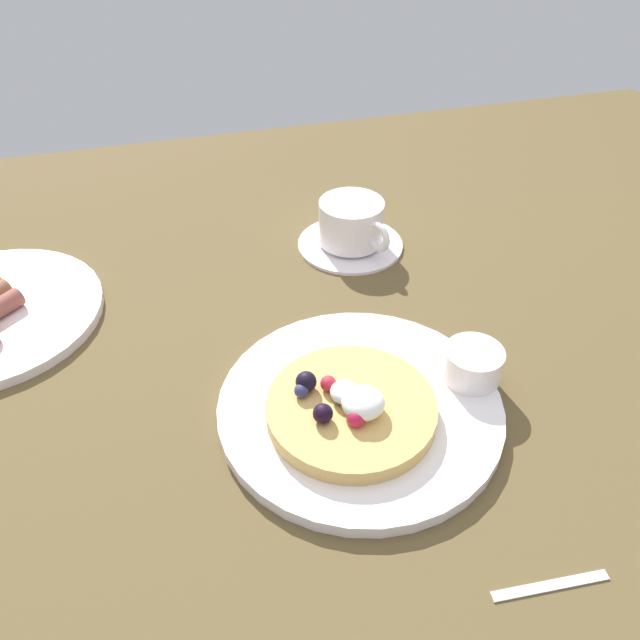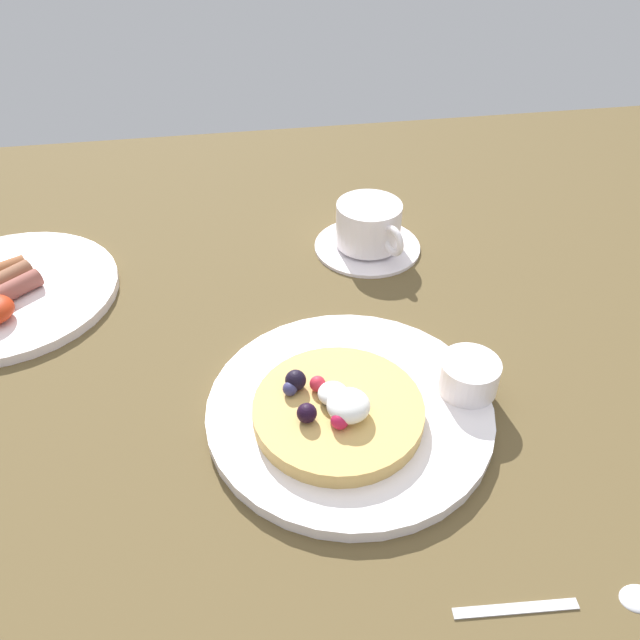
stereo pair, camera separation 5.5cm
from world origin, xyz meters
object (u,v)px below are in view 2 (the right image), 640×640
coffee_cup (369,224)px  syrup_ramekin (469,375)px  breakfast_plate (9,293)px  teaspoon (594,601)px  coffee_saucer (367,245)px  pancake_plate (349,410)px

coffee_cup → syrup_ramekin: bearing=-82.6°
breakfast_plate → teaspoon: (49.64, -45.04, -0.33)cm
syrup_ramekin → coffee_saucer: bearing=97.4°
coffee_saucer → teaspoon: coffee_saucer is taller
pancake_plate → syrup_ramekin: (11.49, 0.41, 2.38)cm
syrup_ramekin → coffee_saucer: syrup_ramekin is taller
syrup_ramekin → coffee_cup: (-3.53, 27.28, 0.67)cm
syrup_ramekin → breakfast_plate: size_ratio=0.23×
pancake_plate → syrup_ramekin: size_ratio=4.70×
breakfast_plate → coffee_cup: coffee_cup is taller
coffee_saucer → coffee_cup: size_ratio=1.26×
coffee_saucer → breakfast_plate: bearing=-175.5°
coffee_saucer → coffee_cup: (0.06, -0.14, 3.28)cm
breakfast_plate → coffee_saucer: size_ratio=1.83×
breakfast_plate → teaspoon: size_ratio=1.64×
pancake_plate → syrup_ramekin: 11.74cm
teaspoon → coffee_cup: bearing=97.1°
syrup_ramekin → breakfast_plate: 52.96cm
coffee_saucer → teaspoon: 48.86cm
syrup_ramekin → teaspoon: 21.39cm
pancake_plate → coffee_saucer: 28.93cm
syrup_ramekin → breakfast_plate: (-47.15, 23.99, -2.47)cm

